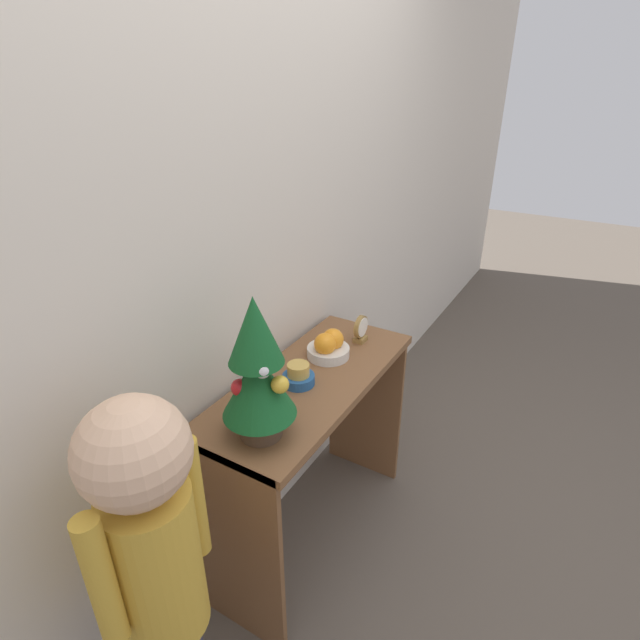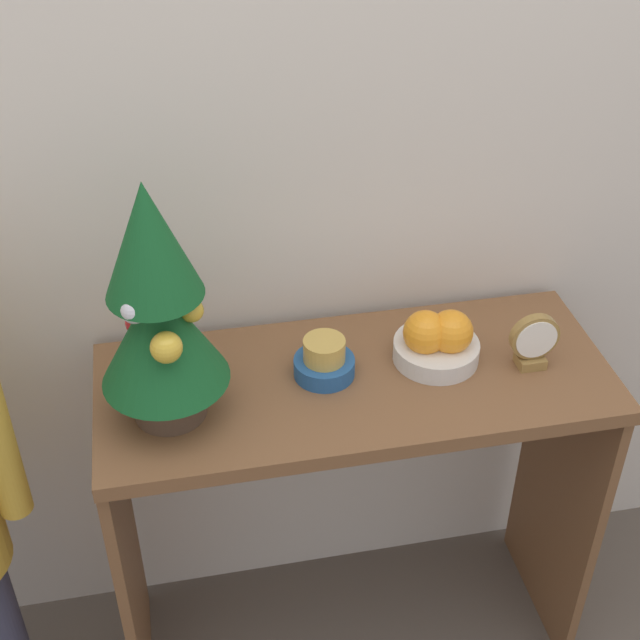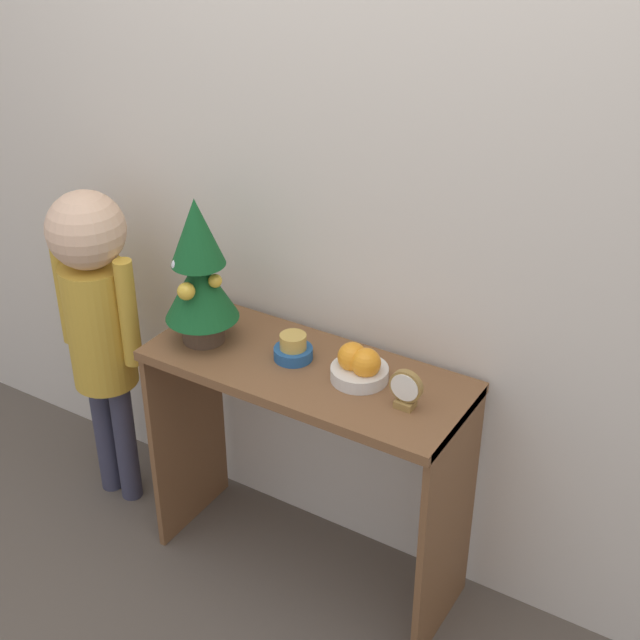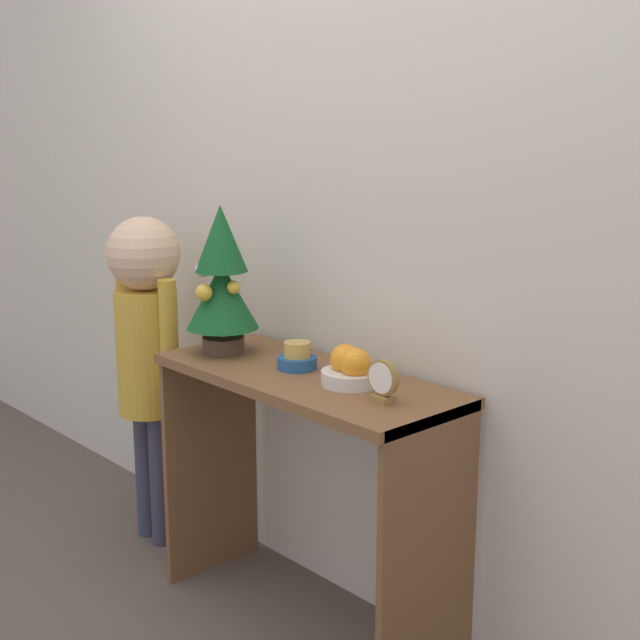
% 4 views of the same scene
% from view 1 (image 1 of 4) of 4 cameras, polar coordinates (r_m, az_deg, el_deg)
% --- Properties ---
extents(ground_plane, '(12.00, 12.00, 0.00)m').
position_cam_1_polar(ground_plane, '(2.21, 3.87, -24.82)').
color(ground_plane, brown).
extents(back_wall, '(7.00, 0.05, 2.50)m').
position_cam_1_polar(back_wall, '(1.68, -8.11, 9.88)').
color(back_wall, beige).
rests_on(back_wall, ground_plane).
extents(console_table, '(0.94, 0.38, 0.76)m').
position_cam_1_polar(console_table, '(1.88, -0.93, -11.65)').
color(console_table, brown).
rests_on(console_table, ground_plane).
extents(mini_tree, '(0.22, 0.22, 0.45)m').
position_cam_1_polar(mini_tree, '(1.40, -7.18, -5.71)').
color(mini_tree, '#4C3828').
rests_on(mini_tree, console_table).
extents(fruit_bowl, '(0.16, 0.16, 0.11)m').
position_cam_1_polar(fruit_bowl, '(1.87, 0.99, -3.03)').
color(fruit_bowl, silver).
rests_on(fruit_bowl, console_table).
extents(singing_bowl, '(0.11, 0.11, 0.08)m').
position_cam_1_polar(singing_bowl, '(1.72, -2.48, -6.40)').
color(singing_bowl, '#235189').
rests_on(singing_bowl, console_table).
extents(desk_clock, '(0.09, 0.04, 0.11)m').
position_cam_1_polar(desk_clock, '(1.97, 4.69, -1.06)').
color(desk_clock, olive).
rests_on(desk_clock, console_table).
extents(child_figure, '(0.33, 0.25, 1.14)m').
position_cam_1_polar(child_figure, '(1.32, -18.60, -22.84)').
color(child_figure, '#38384C').
rests_on(child_figure, ground_plane).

